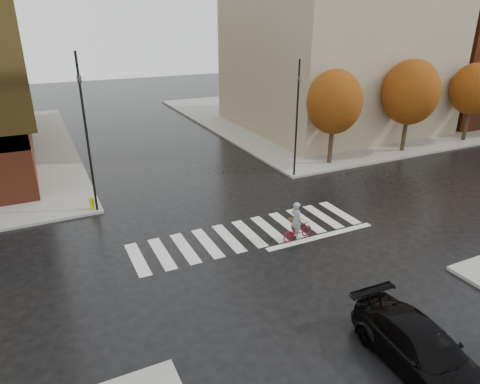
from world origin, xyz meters
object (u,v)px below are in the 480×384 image
object	(u,v)px
fire_hydrant	(92,202)
traffic_light_ne	(297,112)
traffic_light_nw	(85,123)
cyclist	(297,227)
sedan	(422,349)

from	to	relation	value
fire_hydrant	traffic_light_ne	bearing A→B (deg)	-0.90
traffic_light_nw	fire_hydrant	xyz separation A→B (m)	(-0.20, 0.20, -4.41)
traffic_light_ne	fire_hydrant	distance (m)	13.36
traffic_light_ne	traffic_light_nw	bearing A→B (deg)	-11.16
cyclist	fire_hydrant	world-z (taller)	cyclist
sedan	traffic_light_nw	distance (m)	17.74
cyclist	traffic_light_nw	bearing A→B (deg)	40.60
cyclist	traffic_light_ne	world-z (taller)	traffic_light_ne
cyclist	fire_hydrant	distance (m)	11.17
sedan	fire_hydrant	xyz separation A→B (m)	(-7.17, 15.95, -0.17)
sedan	fire_hydrant	distance (m)	17.49
cyclist	traffic_light_nw	xyz separation A→B (m)	(-8.08, 7.30, 4.29)
traffic_light_nw	cyclist	bearing A→B (deg)	33.64
sedan	traffic_light_nw	xyz separation A→B (m)	(-6.97, 15.75, 4.24)
sedan	fire_hydrant	bearing A→B (deg)	116.53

